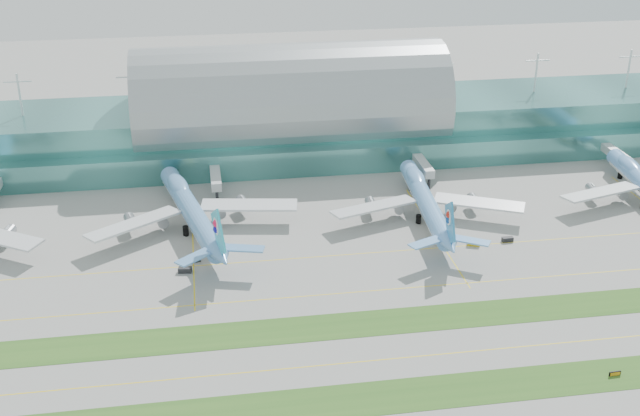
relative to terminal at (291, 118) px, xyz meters
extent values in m
plane|color=gray|center=(-0.01, -128.79, -14.23)|extent=(700.00, 700.00, 0.00)
cube|color=#3D7A75|center=(-0.01, 1.21, -4.23)|extent=(340.00, 42.00, 20.00)
cube|color=#3D7A75|center=(-0.01, -22.79, -9.23)|extent=(340.00, 8.00, 10.00)
ellipsoid|color=#9EA5A8|center=(-0.01, 1.21, 5.77)|extent=(340.00, 46.20, 16.17)
cylinder|color=white|center=(-0.01, 1.21, 13.77)|extent=(0.80, 0.80, 16.00)
cube|color=#B2B7B7|center=(-31.01, -33.79, -8.73)|extent=(3.50, 22.00, 3.00)
cylinder|color=black|center=(-31.01, -43.79, -12.23)|extent=(1.00, 1.00, 4.00)
cube|color=#B2B7B7|center=(43.99, -33.79, -8.73)|extent=(3.50, 22.00, 3.00)
cylinder|color=black|center=(43.99, -43.79, -12.23)|extent=(1.00, 1.00, 4.00)
cube|color=#B2B7B7|center=(118.99, -33.79, -8.73)|extent=(3.50, 22.00, 3.00)
cylinder|color=black|center=(118.99, -43.79, -12.23)|extent=(1.00, 1.00, 4.00)
cube|color=#2D591E|center=(-0.01, -156.79, -14.19)|extent=(420.00, 12.00, 0.08)
cube|color=#2D591E|center=(-0.01, -126.79, -14.19)|extent=(420.00, 12.00, 0.08)
cube|color=yellow|center=(-0.01, -142.79, -14.22)|extent=(420.00, 0.35, 0.01)
cube|color=yellow|center=(-0.01, -110.79, -14.22)|extent=(420.00, 0.35, 0.01)
cube|color=yellow|center=(-0.01, -88.79, -14.22)|extent=(420.00, 0.35, 0.01)
cylinder|color=#5C91CA|center=(-39.72, -63.40, -7.95)|extent=(20.56, 63.59, 6.38)
ellipsoid|color=#5C91CA|center=(-43.74, -45.99, -6.20)|extent=(10.27, 20.26, 4.55)
cone|color=#5C91CA|center=(-47.45, -29.91, -7.95)|extent=(7.37, 6.45, 6.38)
cone|color=#5C91CA|center=(-31.62, -98.49, -6.72)|extent=(7.99, 10.39, 6.06)
cube|color=silver|center=(-57.31, -69.57, -8.36)|extent=(29.73, 24.05, 1.26)
cylinder|color=gray|center=(-54.04, -63.11, -10.52)|extent=(4.68, 6.30, 3.50)
cube|color=silver|center=(-21.21, -61.24, -8.36)|extent=(31.70, 12.48, 1.26)
cylinder|color=gray|center=(-26.97, -56.86, -10.52)|extent=(4.68, 6.30, 3.50)
cube|color=#31BEDA|center=(-32.09, -96.48, -0.23)|extent=(3.64, 13.32, 14.83)
cylinder|color=white|center=(-32.32, -95.48, 1.31)|extent=(2.01, 5.02, 4.94)
cylinder|color=black|center=(-45.17, -39.78, -12.68)|extent=(1.85, 1.85, 3.09)
cylinder|color=black|center=(-41.80, -68.10, -12.68)|extent=(1.85, 1.85, 3.09)
cylinder|color=black|center=(-35.79, -66.71, -12.68)|extent=(1.85, 1.85, 3.09)
cylinder|color=#649EDD|center=(35.91, -67.19, -8.35)|extent=(9.90, 60.02, 5.98)
ellipsoid|color=#649EDD|center=(37.01, -50.50, -6.70)|extent=(6.86, 18.50, 4.26)
cone|color=#649EDD|center=(38.03, -35.07, -8.35)|extent=(6.28, 5.20, 5.98)
cone|color=#649EDD|center=(33.69, -100.85, -7.19)|extent=(6.24, 9.03, 5.68)
cube|color=silver|center=(18.47, -67.97, -8.73)|extent=(29.73, 15.94, 1.18)
cylinder|color=gray|center=(23.14, -63.06, -10.76)|extent=(3.62, 5.51, 3.28)
cube|color=silver|center=(53.09, -70.26, -8.73)|extent=(29.19, 19.11, 1.18)
cylinder|color=gray|center=(49.11, -64.78, -10.76)|extent=(3.62, 5.51, 3.28)
cube|color=#2C88C4|center=(33.81, -98.93, -1.12)|extent=(1.41, 12.68, 13.89)
cylinder|color=white|center=(33.88, -97.96, 0.33)|extent=(1.17, 4.67, 4.63)
cylinder|color=black|center=(37.41, -44.53, -12.78)|extent=(1.73, 1.73, 2.89)
cylinder|color=black|center=(32.77, -70.85, -12.78)|extent=(1.73, 1.73, 2.89)
cylinder|color=black|center=(38.54, -71.23, -12.78)|extent=(1.73, 1.73, 2.89)
ellipsoid|color=#659BDE|center=(115.49, -51.45, -6.68)|extent=(7.48, 18.70, 4.27)
cone|color=#659BDE|center=(117.04, -36.02, -8.33)|extent=(6.45, 5.41, 5.99)
cube|color=silver|center=(96.31, -68.33, -8.72)|extent=(29.88, 15.12, 1.18)
cylinder|color=gray|center=(101.16, -63.57, -10.75)|extent=(3.80, 5.62, 3.29)
cylinder|color=black|center=(116.09, -45.48, -12.78)|extent=(1.74, 1.74, 2.90)
cube|color=black|center=(-42.19, -92.18, -13.48)|extent=(4.03, 2.43, 1.50)
cube|color=black|center=(-39.23, -86.25, -13.57)|extent=(3.34, 2.41, 1.31)
cube|color=gold|center=(45.41, -88.65, -13.33)|extent=(4.27, 3.28, 1.80)
cube|color=black|center=(56.50, -87.95, -13.51)|extent=(3.52, 1.67, 1.44)
cube|color=black|center=(55.94, -157.34, -13.61)|extent=(2.91, 0.41, 1.23)
cube|color=orange|center=(55.95, -157.54, -13.61)|extent=(2.46, 0.16, 0.89)
cylinder|color=black|center=(54.94, -157.38, -13.95)|extent=(0.13, 0.13, 0.56)
cylinder|color=black|center=(56.95, -157.29, -13.95)|extent=(0.13, 0.13, 0.56)
camera|label=1|loc=(-35.19, -297.38, 98.26)|focal=45.00mm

